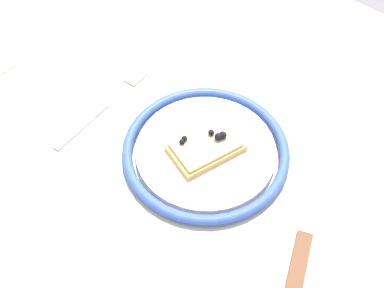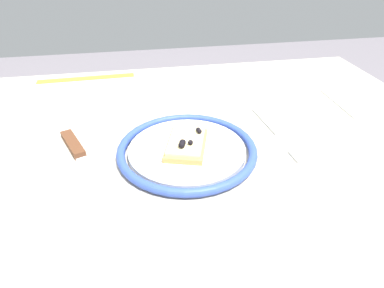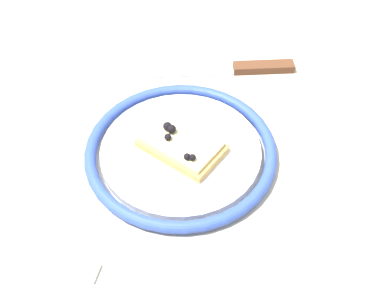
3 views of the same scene
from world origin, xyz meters
name	(u,v)px [view 2 (image 2 of 3)]	position (x,y,z in m)	size (l,w,h in m)	color
dining_table	(169,193)	(0.00, 0.00, 0.66)	(1.16, 0.90, 0.73)	#BCB29E
plate	(187,150)	(-0.04, -0.02, 0.74)	(0.24, 0.24, 0.02)	white
pizza_slice_near	(186,144)	(-0.04, -0.02, 0.75)	(0.09, 0.12, 0.03)	tan
knife	(79,153)	(0.15, -0.04, 0.73)	(0.11, 0.23, 0.01)	silver
fork	(276,133)	(-0.22, -0.05, 0.73)	(0.03, 0.20, 0.00)	silver
measuring_tape	(86,78)	(0.17, -0.40, 0.73)	(0.25, 0.02, 0.00)	yellow
napkin	(366,101)	(-0.47, -0.15, 0.73)	(0.15, 0.14, 0.00)	white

